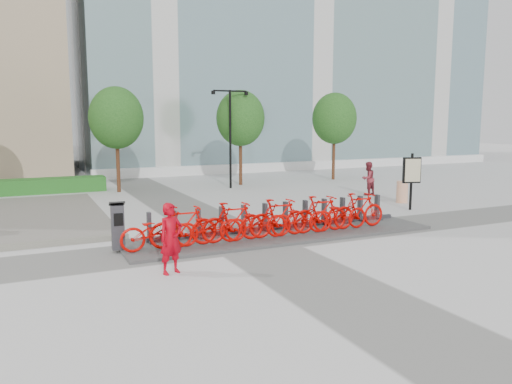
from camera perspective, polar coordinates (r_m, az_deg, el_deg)
name	(u,v)px	position (r m, az deg, el deg)	size (l,w,h in m)	color
ground	(247,242)	(14.38, -1.08, -5.74)	(120.00, 120.00, 0.00)	#ACACAC
glass_building	(272,18)	(44.30, 1.88, 19.24)	(32.00, 16.00, 24.00)	#698CA4
hedge_b	(40,186)	(26.15, -23.43, 0.64)	(6.00, 1.20, 0.70)	#216F28
tree_1	(116,118)	(25.11, -15.69, 8.14)	(2.60, 2.60, 5.10)	#4D2718
tree_2	(240,118)	(26.96, -1.79, 8.42)	(2.60, 2.60, 5.10)	#4D2718
tree_3	(334,119)	(29.85, 8.95, 8.29)	(2.60, 2.60, 5.10)	#4D2718
streetlamp	(230,127)	(25.66, -2.96, 7.41)	(2.00, 0.20, 5.00)	black
dock_pad	(282,234)	(15.19, 2.96, -4.85)	(9.60, 2.40, 0.08)	#444444
dock_rail_posts	(276,216)	(15.54, 2.34, -2.80)	(8.02, 0.50, 0.85)	#2F2F34
bike_0	(157,231)	(13.38, -11.24, -4.36)	(0.68, 1.94, 1.02)	#C10400
bike_1	(183,226)	(13.56, -8.29, -3.89)	(0.53, 1.88, 1.13)	#C10400
bike_2	(209,226)	(13.79, -5.41, -3.88)	(0.68, 1.94, 1.02)	#C10400
bike_3	(233,222)	(14.03, -2.64, -3.41)	(0.53, 1.88, 1.13)	#C10400
bike_4	(256,221)	(14.32, 0.02, -3.38)	(0.68, 1.94, 1.02)	#C10400
bike_5	(278,217)	(14.63, 2.58, -2.93)	(0.53, 1.88, 1.13)	#C10400
bike_6	(300,217)	(14.98, 5.02, -2.91)	(0.68, 1.94, 1.02)	#C10400
bike_7	(320,214)	(15.34, 7.35, -2.47)	(0.53, 1.88, 1.13)	#C10400
bike_8	(340,214)	(15.74, 9.57, -2.45)	(0.68, 1.94, 1.02)	#C10400
bike_9	(359,210)	(16.15, 11.68, -2.04)	(0.53, 1.88, 1.13)	#C10400
kiosk	(118,226)	(13.64, -15.52, -3.77)	(0.43, 0.37, 1.30)	#2F2F34
worker_red	(171,238)	(11.47, -9.69, -5.26)	(0.59, 0.39, 1.63)	#A6000E
pedestrian	(368,178)	(23.90, 12.67, 1.52)	(0.76, 0.59, 1.57)	maroon
construction_barrel	(402,192)	(22.09, 16.36, 0.01)	(0.48, 0.48, 0.92)	orange
map_sign	(412,173)	(20.24, 17.38, 2.12)	(0.72, 0.31, 2.21)	black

